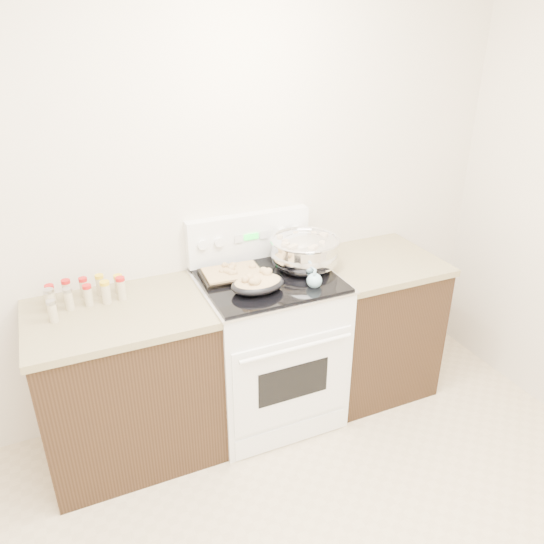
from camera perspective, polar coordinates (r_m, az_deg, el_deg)
room_shell at (r=1.37m, az=9.76°, el=1.13°), size 4.10×3.60×2.75m
counter_left at (r=3.06m, az=-15.16°, el=-11.44°), size 0.93×0.67×0.92m
counter_right at (r=3.53m, az=10.54°, el=-5.41°), size 0.73×0.67×0.92m
kitchen_range at (r=3.21m, az=-0.40°, el=-7.84°), size 0.78×0.73×1.22m
mixing_bowl at (r=3.07m, az=3.54°, el=2.08°), size 0.52×0.52×0.24m
roasting_pan at (r=2.81m, az=-1.56°, el=-1.19°), size 0.30×0.22×0.11m
baking_sheet at (r=2.99m, az=-4.28°, el=-0.11°), size 0.36×0.26×0.06m
wooden_spoon at (r=2.90m, az=-2.81°, el=-1.18°), size 0.06×0.29×0.04m
blue_ladle at (r=2.89m, az=4.59°, el=-0.78°), size 0.18×0.25×0.10m
spice_jars at (r=2.90m, az=-19.66°, el=-2.17°), size 0.40×0.24×0.13m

